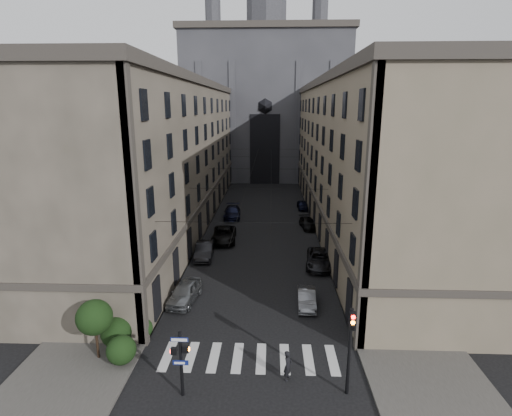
# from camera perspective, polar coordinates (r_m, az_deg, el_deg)

# --- Properties ---
(sidewalk_left) EXTENTS (7.00, 80.00, 0.15)m
(sidewalk_left) POSITION_cam_1_polar(r_m,az_deg,el_deg) (56.59, -9.92, -1.71)
(sidewalk_left) COLOR #383533
(sidewalk_left) RESTS_ON ground
(sidewalk_right) EXTENTS (7.00, 80.00, 0.15)m
(sidewalk_right) POSITION_cam_1_polar(r_m,az_deg,el_deg) (56.13, 11.56, -1.93)
(sidewalk_right) COLOR #383533
(sidewalk_right) RESTS_ON ground
(zebra_crossing) EXTENTS (11.00, 3.20, 0.01)m
(zebra_crossing) POSITION_cam_1_polar(r_m,az_deg,el_deg) (27.08, -0.96, -20.61)
(zebra_crossing) COLOR beige
(zebra_crossing) RESTS_ON ground
(building_left) EXTENTS (13.60, 60.60, 18.85)m
(building_left) POSITION_cam_1_polar(r_m,az_deg,el_deg) (55.50, -13.33, 7.57)
(building_left) COLOR #464035
(building_left) RESTS_ON ground
(building_right) EXTENTS (13.60, 60.60, 18.85)m
(building_right) POSITION_cam_1_polar(r_m,az_deg,el_deg) (54.89, 15.10, 7.39)
(building_right) COLOR brown
(building_right) RESTS_ON ground
(gothic_tower) EXTENTS (35.00, 23.00, 58.00)m
(gothic_tower) POSITION_cam_1_polar(r_m,az_deg,el_deg) (92.15, 1.43, 15.76)
(gothic_tower) COLOR #2D2D33
(gothic_tower) RESTS_ON ground
(pedestrian_signal_left) EXTENTS (1.02, 0.38, 4.00)m
(pedestrian_signal_left) POSITION_cam_1_polar(r_m,az_deg,el_deg) (23.35, -10.71, -20.36)
(pedestrian_signal_left) COLOR black
(pedestrian_signal_left) RESTS_ON ground
(traffic_light_right) EXTENTS (0.34, 0.50, 5.20)m
(traffic_light_right) POSITION_cam_1_polar(r_m,az_deg,el_deg) (23.08, 13.33, -18.10)
(traffic_light_right) COLOR black
(traffic_light_right) RESTS_ON ground
(shrub_cluster) EXTENTS (3.90, 4.40, 3.90)m
(shrub_cluster) POSITION_cam_1_polar(r_m,az_deg,el_deg) (27.91, -19.91, -16.04)
(shrub_cluster) COLOR black
(shrub_cluster) RESTS_ON sidewalk_left
(tram_wires) EXTENTS (14.00, 60.00, 0.43)m
(tram_wires) POSITION_cam_1_polar(r_m,az_deg,el_deg) (53.45, 0.79, 5.44)
(tram_wires) COLOR black
(tram_wires) RESTS_ON ground
(car_left_near) EXTENTS (2.52, 4.97, 1.62)m
(car_left_near) POSITION_cam_1_polar(r_m,az_deg,el_deg) (33.71, -10.14, -11.77)
(car_left_near) COLOR slate
(car_left_near) RESTS_ON ground
(car_left_midnear) EXTENTS (2.04, 5.03, 1.62)m
(car_left_midnear) POSITION_cam_1_polar(r_m,az_deg,el_deg) (42.55, -7.38, -6.00)
(car_left_midnear) COLOR black
(car_left_midnear) RESTS_ON ground
(car_left_midfar) EXTENTS (2.99, 5.99, 1.63)m
(car_left_midfar) POSITION_cam_1_polar(r_m,az_deg,el_deg) (47.28, -4.59, -3.83)
(car_left_midfar) COLOR black
(car_left_midfar) RESTS_ON ground
(car_left_far) EXTENTS (2.54, 5.68, 1.62)m
(car_left_far) POSITION_cam_1_polar(r_m,az_deg,el_deg) (57.00, -3.41, -0.64)
(car_left_far) COLOR black
(car_left_far) RESTS_ON ground
(car_right_near) EXTENTS (1.51, 4.02, 1.31)m
(car_right_near) POSITION_cam_1_polar(r_m,az_deg,el_deg) (32.89, 7.23, -12.65)
(car_right_near) COLOR slate
(car_right_near) RESTS_ON ground
(car_right_midnear) EXTENTS (3.23, 5.90, 1.57)m
(car_right_midnear) POSITION_cam_1_polar(r_m,az_deg,el_deg) (40.48, 9.08, -7.20)
(car_right_midnear) COLOR black
(car_right_midnear) RESTS_ON ground
(car_right_midfar) EXTENTS (2.44, 4.72, 1.31)m
(car_right_midfar) POSITION_cam_1_polar(r_m,az_deg,el_deg) (52.62, 7.46, -2.19)
(car_right_midfar) COLOR black
(car_right_midfar) RESTS_ON ground
(car_right_far) EXTENTS (1.69, 3.87, 1.30)m
(car_right_far) POSITION_cam_1_polar(r_m,az_deg,el_deg) (62.15, 6.66, 0.40)
(car_right_far) COLOR black
(car_right_far) RESTS_ON ground
(pedestrian) EXTENTS (0.68, 0.79, 1.84)m
(pedestrian) POSITION_cam_1_polar(r_m,az_deg,el_deg) (24.95, 4.59, -21.52)
(pedestrian) COLOR black
(pedestrian) RESTS_ON ground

